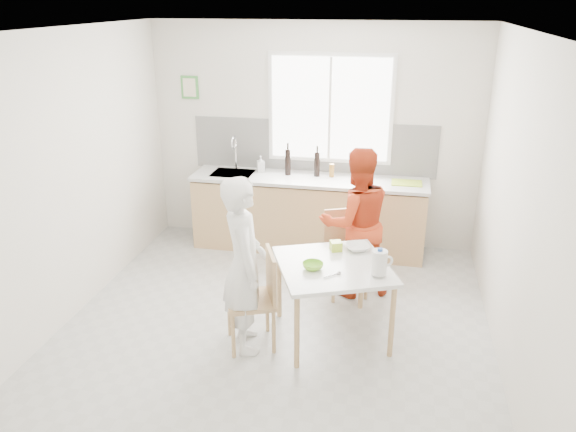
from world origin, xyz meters
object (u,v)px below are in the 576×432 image
at_px(person_white, 244,265).
at_px(bowl_green, 313,266).
at_px(person_red, 356,223).
at_px(milk_jug, 380,262).
at_px(wine_bottle_b, 317,164).
at_px(bowl_white, 357,247).
at_px(wine_bottle_a, 288,162).
at_px(dining_table, 333,272).
at_px(chair_far, 344,248).
at_px(chair_left, 258,295).

bearing_deg(person_white, bowl_green, -94.81).
bearing_deg(bowl_green, person_red, 74.04).
height_order(milk_jug, wine_bottle_b, wine_bottle_b).
xyz_separation_m(person_white, person_red, (0.86, 1.18, -0.01)).
distance_m(person_red, milk_jug, 1.06).
distance_m(bowl_white, milk_jug, 0.54).
xyz_separation_m(person_red, bowl_white, (0.06, -0.53, -0.03)).
bearing_deg(wine_bottle_b, wine_bottle_a, -178.41).
xyz_separation_m(dining_table, milk_jug, (0.41, -0.14, 0.20)).
distance_m(chair_far, wine_bottle_b, 1.31).
bearing_deg(chair_left, person_red, 124.17).
relative_size(person_white, person_red, 1.01).
xyz_separation_m(person_white, milk_jug, (1.14, 0.17, 0.06)).
xyz_separation_m(milk_jug, wine_bottle_b, (-0.86, 2.10, 0.21)).
relative_size(chair_far, wine_bottle_a, 2.77).
distance_m(bowl_green, wine_bottle_b, 2.13).
height_order(person_red, wine_bottle_b, person_red).
height_order(bowl_green, bowl_white, bowl_green).
xyz_separation_m(chair_left, milk_jug, (1.04, 0.12, 0.36)).
xyz_separation_m(dining_table, chair_far, (0.01, 0.89, -0.17)).
bearing_deg(chair_far, person_white, -144.48).
distance_m(person_white, bowl_white, 1.12).
distance_m(milk_jug, wine_bottle_b, 2.28).
bearing_deg(chair_far, person_red, -27.56).
bearing_deg(person_red, chair_far, -27.56).
distance_m(chair_left, milk_jug, 1.11).
xyz_separation_m(person_white, wine_bottle_b, (0.28, 2.27, 0.27)).
height_order(chair_left, person_red, person_red).
relative_size(chair_far, person_white, 0.56).
xyz_separation_m(person_red, milk_jug, (0.29, -1.02, 0.07)).
height_order(chair_left, bowl_green, chair_left).
relative_size(dining_table, bowl_white, 5.55).
height_order(dining_table, wine_bottle_a, wine_bottle_a).
relative_size(dining_table, person_red, 0.78).
relative_size(bowl_green, wine_bottle_a, 0.57).
bearing_deg(person_red, chair_left, 34.17).
relative_size(person_white, milk_jug, 6.78).
bearing_deg(milk_jug, wine_bottle_a, 97.68).
height_order(dining_table, person_red, person_red).
relative_size(chair_far, milk_jug, 3.77).
distance_m(person_white, wine_bottle_a, 2.28).
relative_size(dining_table, wine_bottle_a, 3.87).
height_order(person_white, person_red, person_white).
bearing_deg(wine_bottle_a, chair_far, -52.49).
distance_m(dining_table, person_red, 0.90).
height_order(chair_far, milk_jug, milk_jug).
bearing_deg(person_white, chair_left, -90.00).
distance_m(dining_table, wine_bottle_b, 2.06).
bearing_deg(wine_bottle_a, bowl_green, -72.84).
bearing_deg(milk_jug, bowl_white, 92.51).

